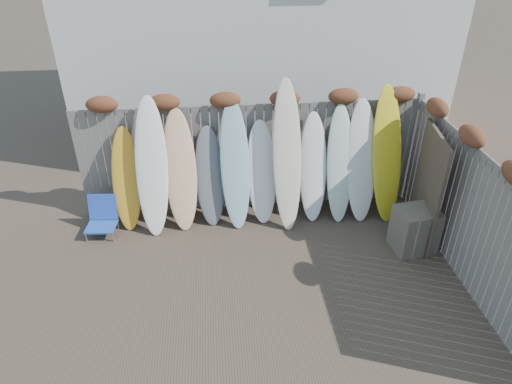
{
  "coord_description": "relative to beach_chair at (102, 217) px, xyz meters",
  "views": [
    {
      "loc": [
        -0.6,
        -4.89,
        4.74
      ],
      "look_at": [
        0.0,
        1.2,
        1.0
      ],
      "focal_mm": 32.0,
      "sensor_mm": 36.0,
      "label": 1
    }
  ],
  "objects": [
    {
      "name": "right_fence",
      "position": [
        5.59,
        -1.53,
        0.84
      ],
      "size": [
        0.28,
        4.4,
        2.24
      ],
      "color": "slate",
      "rests_on": "ground"
    },
    {
      "name": "surfboard_2",
      "position": [
        1.39,
        0.19,
        0.72
      ],
      "size": [
        0.58,
        0.75,
        2.04
      ],
      "primitive_type": "ellipsoid",
      "rotation": [
        -0.31,
        0.0,
        0.05
      ],
      "color": "tan",
      "rests_on": "ground"
    },
    {
      "name": "surfboard_4",
      "position": [
        2.31,
        0.17,
        0.78
      ],
      "size": [
        0.54,
        0.79,
        2.16
      ],
      "primitive_type": "ellipsoid",
      "rotation": [
        -0.31,
        0.0,
        0.05
      ],
      "color": "#8DB5C6",
      "rests_on": "ground"
    },
    {
      "name": "surfboard_8",
      "position": [
        4.14,
        0.18,
        0.71
      ],
      "size": [
        0.48,
        0.73,
        2.01
      ],
      "primitive_type": "ellipsoid",
      "rotation": [
        -0.31,
        0.0,
        -0.03
      ],
      "color": "silver",
      "rests_on": "ground"
    },
    {
      "name": "ground",
      "position": [
        2.6,
        -1.78,
        -0.3
      ],
      "size": [
        80.0,
        80.0,
        0.0
      ],
      "primitive_type": "plane",
      "color": "#493A2D"
    },
    {
      "name": "beach_chair",
      "position": [
        0.0,
        0.0,
        0.0
      ],
      "size": [
        0.53,
        0.56,
        0.65
      ],
      "color": "#2251AC",
      "rests_on": "ground"
    },
    {
      "name": "surfboard_5",
      "position": [
        2.78,
        0.24,
        0.59
      ],
      "size": [
        0.54,
        0.66,
        1.77
      ],
      "primitive_type": "ellipsoid",
      "rotation": [
        -0.31,
        0.0,
        0.05
      ],
      "color": "white",
      "rests_on": "ground"
    },
    {
      "name": "surfboard_6",
      "position": [
        3.19,
        0.1,
        0.95
      ],
      "size": [
        0.5,
        0.88,
        2.49
      ],
      "primitive_type": "ellipsoid",
      "rotation": [
        -0.31,
        0.0,
        0.02
      ],
      "color": "beige",
      "rests_on": "ground"
    },
    {
      "name": "wooden_crate",
      "position": [
        5.15,
        -0.97,
        0.07
      ],
      "size": [
        0.71,
        0.62,
        0.75
      ],
      "primitive_type": "cube",
      "rotation": [
        0.0,
        0.0,
        0.15
      ],
      "color": "brown",
      "rests_on": "ground"
    },
    {
      "name": "back_fence",
      "position": [
        2.66,
        0.61,
        0.88
      ],
      "size": [
        6.05,
        0.28,
        2.24
      ],
      "color": "slate",
      "rests_on": "ground"
    },
    {
      "name": "surfboard_0",
      "position": [
        0.46,
        0.24,
        0.57
      ],
      "size": [
        0.52,
        0.65,
        1.75
      ],
      "primitive_type": "ellipsoid",
      "rotation": [
        -0.31,
        0.0,
        -0.05
      ],
      "color": "orange",
      "rests_on": "ground"
    },
    {
      "name": "surfboard_1",
      "position": [
        0.93,
        0.12,
        0.84
      ],
      "size": [
        0.59,
        0.83,
        2.28
      ],
      "primitive_type": "ellipsoid",
      "rotation": [
        -0.31,
        0.0,
        -0.06
      ],
      "color": "white",
      "rests_on": "ground"
    },
    {
      "name": "surfboard_10",
      "position": [
        4.96,
        0.16,
        0.86
      ],
      "size": [
        0.61,
        0.86,
        2.31
      ],
      "primitive_type": "ellipsoid",
      "rotation": [
        -0.31,
        0.0,
        0.09
      ],
      "color": "gold",
      "rests_on": "ground"
    },
    {
      "name": "surfboard_9",
      "position": [
        4.52,
        0.18,
        0.74
      ],
      "size": [
        0.54,
        0.75,
        2.09
      ],
      "primitive_type": "ellipsoid",
      "rotation": [
        -0.31,
        0.0,
        0.01
      ],
      "color": "silver",
      "rests_on": "ground"
    },
    {
      "name": "lattice_panel",
      "position": [
        5.38,
        -0.65,
        0.65
      ],
      "size": [
        0.25,
        1.26,
        1.91
      ],
      "primitive_type": "cube",
      "rotation": [
        0.0,
        0.0,
        -0.16
      ],
      "color": "#503730",
      "rests_on": "ground"
    },
    {
      "name": "surfboard_3",
      "position": [
        1.87,
        0.24,
        0.55
      ],
      "size": [
        0.53,
        0.64,
        1.71
      ],
      "primitive_type": "ellipsoid",
      "rotation": [
        -0.31,
        0.0,
        0.05
      ],
      "color": "slate",
      "rests_on": "ground"
    },
    {
      "name": "surfboard_7",
      "position": [
        3.68,
        0.23,
        0.64
      ],
      "size": [
        0.5,
        0.69,
        1.88
      ],
      "primitive_type": "ellipsoid",
      "rotation": [
        -0.31,
        0.0,
        -0.04
      ],
      "color": "white",
      "rests_on": "ground"
    }
  ]
}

